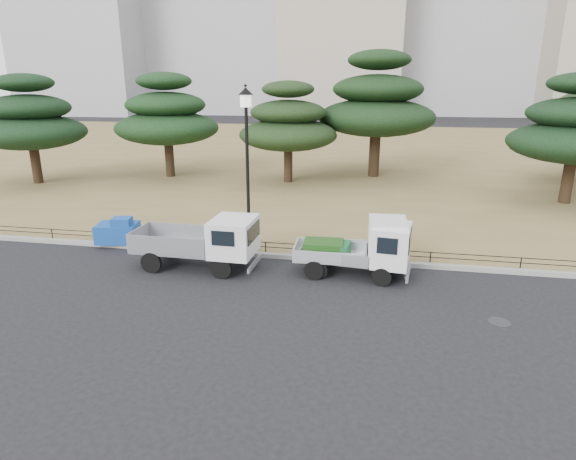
% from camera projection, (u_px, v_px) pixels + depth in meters
% --- Properties ---
extents(ground, '(220.00, 220.00, 0.00)m').
position_uv_depth(ground, '(276.00, 287.00, 15.44)').
color(ground, black).
extents(lawn, '(120.00, 56.00, 0.15)m').
position_uv_depth(lawn, '(346.00, 153.00, 44.15)').
color(lawn, olive).
rests_on(lawn, ground).
extents(curb, '(120.00, 0.25, 0.16)m').
position_uv_depth(curb, '(291.00, 257.00, 17.86)').
color(curb, gray).
rests_on(curb, ground).
extents(truck_large, '(4.32, 1.81, 1.87)m').
position_uv_depth(truck_large, '(202.00, 240.00, 16.69)').
color(truck_large, black).
rests_on(truck_large, ground).
extents(truck_kei_front, '(3.75, 1.74, 1.95)m').
position_uv_depth(truck_kei_front, '(359.00, 247.00, 16.20)').
color(truck_kei_front, black).
rests_on(truck_kei_front, ground).
extents(truck_kei_rear, '(3.67, 1.88, 1.85)m').
position_uv_depth(truck_kei_rear, '(364.00, 250.00, 16.06)').
color(truck_kei_rear, black).
rests_on(truck_kei_rear, ground).
extents(street_lamp, '(0.53, 0.53, 5.97)m').
position_uv_depth(street_lamp, '(247.00, 143.00, 17.23)').
color(street_lamp, black).
rests_on(street_lamp, lawn).
extents(pipe_fence, '(38.00, 0.04, 0.40)m').
position_uv_depth(pipe_fence, '(292.00, 246.00, 17.89)').
color(pipe_fence, black).
rests_on(pipe_fence, lawn).
extents(tarp_pile, '(1.75, 1.42, 1.04)m').
position_uv_depth(tarp_pile, '(118.00, 231.00, 19.24)').
color(tarp_pile, '#164DAE').
rests_on(tarp_pile, lawn).
extents(manhole, '(0.60, 0.60, 0.01)m').
position_uv_depth(manhole, '(499.00, 322.00, 13.15)').
color(manhole, '#2D2D30').
rests_on(manhole, ground).
extents(pine_west_far, '(6.59, 6.59, 6.66)m').
position_uv_depth(pine_west_far, '(29.00, 121.00, 29.50)').
color(pine_west_far, black).
rests_on(pine_west_far, lawn).
extents(pine_west_near, '(6.77, 6.77, 6.77)m').
position_uv_depth(pine_west_near, '(167.00, 118.00, 31.60)').
color(pine_west_near, black).
rests_on(pine_west_near, lawn).
extents(pine_center_left, '(6.14, 6.14, 6.24)m').
position_uv_depth(pine_center_left, '(288.00, 125.00, 29.86)').
color(pine_center_left, black).
rests_on(pine_center_left, lawn).
extents(pine_center_right, '(7.67, 7.67, 8.14)m').
position_uv_depth(pine_center_right, '(377.00, 105.00, 31.40)').
color(pine_center_right, black).
rests_on(pine_center_right, lawn).
extents(pine_east_near, '(6.57, 6.57, 6.64)m').
position_uv_depth(pine_east_near, '(576.00, 129.00, 24.43)').
color(pine_east_near, black).
rests_on(pine_east_near, lawn).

